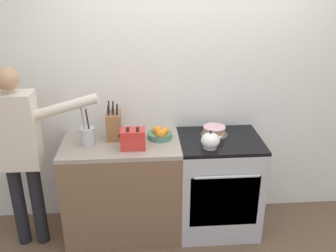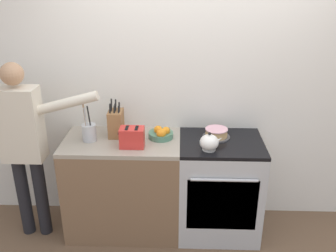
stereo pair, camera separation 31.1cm
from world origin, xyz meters
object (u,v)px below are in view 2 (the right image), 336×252
stove_range (219,187)px  layer_cake (216,133)px  tea_kettle (209,143)px  toaster (132,137)px  fruit_bowl (161,134)px  knife_block (116,123)px  person_baker (24,139)px  utensil_crock (89,132)px

stove_range → layer_cake: (-0.04, 0.09, 0.49)m
tea_kettle → toaster: toaster is taller
stove_range → fruit_bowl: size_ratio=4.24×
layer_cake → fruit_bowl: fruit_bowl is taller
fruit_bowl → layer_cake: bearing=4.5°
tea_kettle → fruit_bowl: 0.45m
knife_block → person_baker: person_baker is taller
stove_range → tea_kettle: (-0.12, -0.16, 0.52)m
utensil_crock → fruit_bowl: (0.61, 0.06, -0.04)m
knife_block → utensil_crock: bearing=-154.0°
stove_range → tea_kettle: bearing=-127.2°
person_baker → knife_block: bearing=28.1°
stove_range → tea_kettle: tea_kettle is taller
layer_cake → toaster: (-0.71, -0.21, 0.05)m
knife_block → toaster: 0.27m
knife_block → person_baker: size_ratio=0.21×
utensil_crock → knife_block: bearing=26.0°
tea_kettle → layer_cake: bearing=72.4°
fruit_bowl → stove_range: bearing=-5.7°
stove_range → utensil_crock: 1.25m
fruit_bowl → toaster: 0.29m
stove_range → utensil_crock: utensil_crock is taller
layer_cake → toaster: toaster is taller
fruit_bowl → person_baker: person_baker is taller
stove_range → person_baker: size_ratio=0.57×
stove_range → knife_block: 1.08m
fruit_bowl → person_baker: size_ratio=0.13×
stove_range → toaster: bearing=-171.1°
layer_cake → tea_kettle: size_ratio=1.26×
tea_kettle → fruit_bowl: size_ratio=0.88×
tea_kettle → person_baker: bearing=178.0°
layer_cake → fruit_bowl: size_ratio=1.12×
tea_kettle → utensil_crock: (-1.01, 0.14, 0.01)m
person_baker → utensil_crock: bearing=23.0°
tea_kettle → knife_block: (-0.80, 0.25, 0.05)m
knife_block → fruit_bowl: 0.40m
person_baker → fruit_bowl: bearing=21.2°
knife_block → fruit_bowl: knife_block is taller
layer_cake → tea_kettle: tea_kettle is taller
stove_range → toaster: toaster is taller
stove_range → toaster: (-0.75, -0.12, 0.54)m
knife_block → layer_cake: bearing=-0.2°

